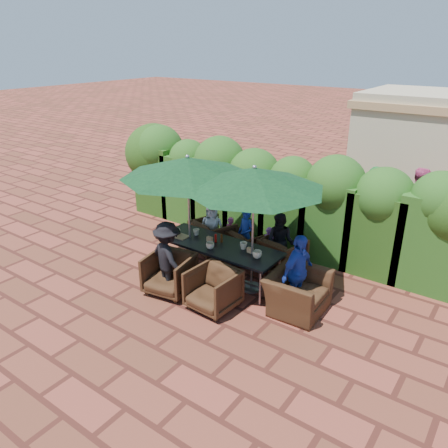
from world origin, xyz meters
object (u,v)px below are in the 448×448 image
Objects in this scene: umbrella_right at (254,179)px; chair_far_right at (283,253)px; dining_table at (219,248)px; chair_near_right at (213,288)px; chair_near_left at (169,272)px; umbrella_left at (188,167)px; chair_end_right at (298,286)px; chair_far_left at (213,235)px; chair_far_mid at (247,243)px.

umbrella_right is 2.07m from chair_far_right.
dining_table is 3.13× the size of chair_near_right.
chair_near_right is at bearing -7.86° from chair_near_left.
umbrella_left reaches higher than chair_end_right.
umbrella_right reaches higher than dining_table.
chair_far_left is at bearing 90.82° from chair_near_left.
umbrella_left is at bearing -174.21° from dining_table.
chair_near_right is (-0.33, -1.96, 0.01)m from chair_far_right.
chair_end_right is (2.25, 0.86, 0.05)m from chair_near_left.
umbrella_right is 2.03m from chair_end_right.
chair_end_right is at bearing 36.90° from chair_near_right.
chair_far_left is 0.78× the size of chair_end_right.
dining_table is at bearing 152.34° from chair_far_left.
chair_near_left reaches higher than dining_table.
chair_end_right reaches higher than chair_far_left.
umbrella_right is at bearing 171.59° from chair_far_left.
chair_far_left is at bearing 130.41° from chair_near_right.
chair_near_left is at bearing -115.47° from dining_table.
chair_far_left is 2.25m from chair_near_right.
chair_far_right is (0.13, 1.00, -1.81)m from umbrella_right.
chair_far_left is 1.86m from chair_near_left.
chair_near_right is (1.23, -0.85, -1.80)m from umbrella_left.
umbrella_right is 2.24m from chair_far_mid.
dining_table is 1.10m from chair_near_right.
chair_far_mid is 2.05m from chair_near_right.
umbrella_left is 1.02× the size of umbrella_right.
umbrella_right is 3.05× the size of chair_far_left.
chair_near_left reaches higher than chair_far_mid.
chair_near_right is (1.01, 0.04, -0.01)m from chair_near_left.
umbrella_right is at bearing 4.39° from umbrella_left.
chair_far_right is (0.88, 1.04, -0.28)m from dining_table.
umbrella_right is at bearing 93.48° from chair_far_right.
chair_near_left is at bearing -140.45° from umbrella_right.
umbrella_left is 3.11× the size of chair_far_left.
chair_far_left is at bearing 132.58° from dining_table.
umbrella_right is at bearing 81.56° from chair_near_right.
umbrella_right is (0.75, 0.04, 1.54)m from dining_table.
umbrella_left reaches higher than chair_near_right.
chair_end_right is at bearing -7.48° from umbrella_right.
chair_near_right is 0.76× the size of chair_end_right.
chair_near_left is at bearing -76.16° from umbrella_left.
chair_far_mid is 0.89× the size of chair_near_right.
umbrella_right reaches higher than chair_far_mid.
chair_near_right is at bearing -58.97° from dining_table.
chair_near_left is (0.35, -1.83, -0.00)m from chair_far_left.
dining_table reaches higher than chair_far_mid.
umbrella_right is (1.43, 0.11, -0.00)m from umbrella_left.
dining_table is 1.39m from chair_far_right.
chair_near_right is (-0.20, -0.96, -1.80)m from umbrella_right.
chair_far_right reaches higher than chair_far_mid.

